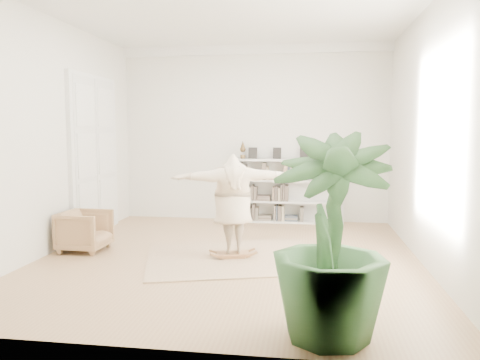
% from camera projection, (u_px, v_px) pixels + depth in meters
% --- Properties ---
extents(floor, '(6.00, 6.00, 0.00)m').
position_uv_depth(floor, '(230.00, 257.00, 6.95)').
color(floor, '#99734F').
rests_on(floor, ground).
extents(room_shell, '(6.00, 6.00, 6.00)m').
position_uv_depth(room_shell, '(254.00, 50.00, 9.48)').
color(room_shell, silver).
rests_on(room_shell, floor).
extents(doors, '(0.09, 1.78, 2.92)m').
position_uv_depth(doors, '(95.00, 157.00, 8.47)').
color(doors, white).
rests_on(doors, floor).
extents(bookshelf, '(2.20, 0.35, 1.64)m').
position_uv_depth(bookshelf, '(289.00, 191.00, 9.55)').
color(bookshelf, silver).
rests_on(bookshelf, floor).
extents(armchair, '(0.71, 0.70, 0.63)m').
position_uv_depth(armchair, '(85.00, 231.00, 7.29)').
color(armchair, tan).
rests_on(armchair, floor).
extents(rug, '(2.97, 2.64, 0.02)m').
position_uv_depth(rug, '(233.00, 257.00, 6.89)').
color(rug, tan).
rests_on(rug, floor).
extents(rocker_board, '(0.54, 0.41, 0.10)m').
position_uv_depth(rocker_board, '(233.00, 254.00, 6.88)').
color(rocker_board, olive).
rests_on(rocker_board, rug).
extents(person, '(1.85, 0.98, 1.45)m').
position_uv_depth(person, '(233.00, 201.00, 6.80)').
color(person, beige).
rests_on(person, rocker_board).
extents(houseplant, '(1.15, 1.15, 1.87)m').
position_uv_depth(houseplant, '(330.00, 237.00, 4.15)').
color(houseplant, '#2E562B').
rests_on(houseplant, floor).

